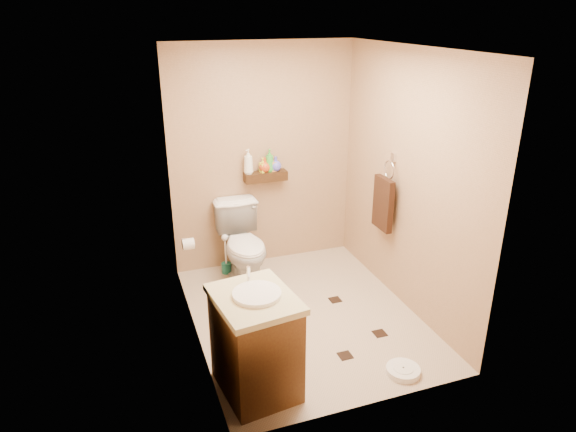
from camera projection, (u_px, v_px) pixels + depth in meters
name	position (u px, v px, depth m)	size (l,w,h in m)	color
ground	(304.00, 315.00, 4.83)	(2.50, 2.50, 0.00)	#C0A68C
wall_back	(263.00, 158.00, 5.47)	(2.00, 0.04, 2.40)	tan
wall_front	(377.00, 257.00, 3.29)	(2.00, 0.04, 2.40)	tan
wall_left	(189.00, 210.00, 4.07)	(0.04, 2.50, 2.40)	tan
wall_right	(408.00, 183.00, 4.69)	(0.04, 2.50, 2.40)	tan
ceiling	(308.00, 48.00, 3.93)	(2.00, 2.50, 0.02)	white
wall_shelf	(266.00, 176.00, 5.47)	(0.46, 0.14, 0.10)	#3E2711
floor_accents	(305.00, 315.00, 4.82)	(1.17, 1.38, 0.01)	black
toilet	(244.00, 245.00, 5.29)	(0.46, 0.81, 0.82)	white
vanity	(256.00, 342.00, 3.75)	(0.62, 0.72, 0.93)	brown
bathroom_scale	(403.00, 370.00, 4.05)	(0.29, 0.29, 0.05)	white
toilet_brush	(226.00, 259.00, 5.55)	(0.11, 0.11, 0.46)	#196558
towel_ring	(384.00, 201.00, 4.98)	(0.12, 0.30, 0.76)	silver
toilet_paper	(188.00, 244.00, 4.88)	(0.12, 0.11, 0.12)	white
bottle_a	(248.00, 162.00, 5.34)	(0.10, 0.10, 0.26)	white
bottle_b	(263.00, 165.00, 5.41)	(0.07, 0.07, 0.15)	#EEFF35
bottle_c	(265.00, 165.00, 5.42)	(0.12, 0.12, 0.16)	#BD4116
bottle_d	(270.00, 161.00, 5.42)	(0.09, 0.09, 0.24)	green
bottle_e	(273.00, 164.00, 5.45)	(0.07, 0.07, 0.16)	#DB8949
bottle_f	(276.00, 164.00, 5.46)	(0.12, 0.12, 0.16)	#5659D9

